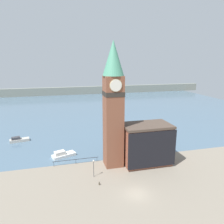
{
  "coord_description": "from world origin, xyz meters",
  "views": [
    {
      "loc": [
        -12.22,
        -30.71,
        22.16
      ],
      "look_at": [
        -2.12,
        8.6,
        12.48
      ],
      "focal_mm": 35.0,
      "sensor_mm": 36.0,
      "label": 1
    }
  ],
  "objects_px": {
    "clock_tower": "(113,102)",
    "boat_far": "(19,140)",
    "lamp_post": "(94,165)",
    "mooring_bollard_near": "(99,183)",
    "boat_near": "(63,155)",
    "pier_building": "(146,144)"
  },
  "relations": [
    {
      "from": "boat_near",
      "to": "pier_building",
      "type": "bearing_deg",
      "value": -44.12
    },
    {
      "from": "clock_tower",
      "to": "boat_far",
      "type": "bearing_deg",
      "value": 138.05
    },
    {
      "from": "pier_building",
      "to": "mooring_bollard_near",
      "type": "xyz_separation_m",
      "value": [
        -11.7,
        -6.14,
        -4.1
      ]
    },
    {
      "from": "clock_tower",
      "to": "boat_far",
      "type": "xyz_separation_m",
      "value": [
        -22.05,
        19.82,
        -13.29
      ]
    },
    {
      "from": "clock_tower",
      "to": "lamp_post",
      "type": "bearing_deg",
      "value": -141.02
    },
    {
      "from": "pier_building",
      "to": "boat_far",
      "type": "height_order",
      "value": "pier_building"
    },
    {
      "from": "pier_building",
      "to": "mooring_bollard_near",
      "type": "relative_size",
      "value": 16.92
    },
    {
      "from": "boat_near",
      "to": "lamp_post",
      "type": "height_order",
      "value": "lamp_post"
    },
    {
      "from": "clock_tower",
      "to": "boat_far",
      "type": "distance_m",
      "value": 32.49
    },
    {
      "from": "clock_tower",
      "to": "pier_building",
      "type": "height_order",
      "value": "clock_tower"
    },
    {
      "from": "clock_tower",
      "to": "mooring_bollard_near",
      "type": "xyz_separation_m",
      "value": [
        -4.5,
        -7.12,
        -13.5
      ]
    },
    {
      "from": "boat_far",
      "to": "mooring_bollard_near",
      "type": "distance_m",
      "value": 32.15
    },
    {
      "from": "boat_far",
      "to": "mooring_bollard_near",
      "type": "xyz_separation_m",
      "value": [
        17.55,
        -26.94,
        -0.2
      ]
    },
    {
      "from": "clock_tower",
      "to": "boat_near",
      "type": "bearing_deg",
      "value": 147.47
    },
    {
      "from": "boat_near",
      "to": "lamp_post",
      "type": "bearing_deg",
      "value": -83.3
    },
    {
      "from": "pier_building",
      "to": "mooring_bollard_near",
      "type": "height_order",
      "value": "pier_building"
    },
    {
      "from": "mooring_bollard_near",
      "to": "boat_far",
      "type": "bearing_deg",
      "value": 123.08
    },
    {
      "from": "boat_near",
      "to": "mooring_bollard_near",
      "type": "distance_m",
      "value": 15.09
    },
    {
      "from": "clock_tower",
      "to": "boat_near",
      "type": "relative_size",
      "value": 4.48
    },
    {
      "from": "clock_tower",
      "to": "lamp_post",
      "type": "relative_size",
      "value": 7.41
    },
    {
      "from": "boat_far",
      "to": "lamp_post",
      "type": "xyz_separation_m",
      "value": [
        17.08,
        -23.84,
        1.95
      ]
    },
    {
      "from": "mooring_bollard_near",
      "to": "lamp_post",
      "type": "relative_size",
      "value": 0.18
    }
  ]
}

